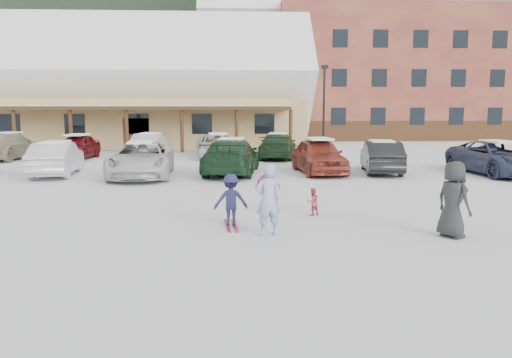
{
  "coord_description": "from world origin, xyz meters",
  "views": [
    {
      "loc": [
        -0.37,
        -12.34,
        2.9
      ],
      "look_at": [
        0.3,
        1.0,
        1.0
      ],
      "focal_mm": 35.0,
      "sensor_mm": 36.0,
      "label": 1
    }
  ],
  "objects_px": {
    "alpine_hotel": "(377,50)",
    "parked_car_3": "(232,156)",
    "parked_car_1": "(56,159)",
    "parked_car_4": "(319,156)",
    "toddler_red": "(313,202)",
    "child_navy": "(231,200)",
    "lamp_post": "(324,101)",
    "child_magenta": "(268,187)",
    "bystander_dark": "(453,199)",
    "parked_car_9": "(151,146)",
    "parked_car_7": "(8,146)",
    "adult_skier": "(268,200)",
    "parked_car_2": "(142,159)",
    "day_lodge": "(121,95)",
    "parked_car_5": "(381,157)",
    "parked_car_8": "(77,147)",
    "parked_car_11": "(278,146)",
    "parked_car_6": "(498,158)",
    "parked_car_10": "(218,146)"
  },
  "relations": [
    {
      "from": "adult_skier",
      "to": "parked_car_7",
      "type": "xyz_separation_m",
      "value": [
        -13.49,
        17.79,
        -0.07
      ]
    },
    {
      "from": "parked_car_8",
      "to": "parked_car_9",
      "type": "relative_size",
      "value": 0.93
    },
    {
      "from": "adult_skier",
      "to": "parked_car_5",
      "type": "xyz_separation_m",
      "value": [
        5.94,
        10.93,
        -0.11
      ]
    },
    {
      "from": "child_navy",
      "to": "parked_car_7",
      "type": "relative_size",
      "value": 0.25
    },
    {
      "from": "alpine_hotel",
      "to": "adult_skier",
      "type": "relative_size",
      "value": 18.92
    },
    {
      "from": "bystander_dark",
      "to": "parked_car_6",
      "type": "height_order",
      "value": "bystander_dark"
    },
    {
      "from": "lamp_post",
      "to": "bystander_dark",
      "type": "xyz_separation_m",
      "value": [
        -1.75,
        -25.4,
        -2.51
      ]
    },
    {
      "from": "parked_car_1",
      "to": "child_magenta",
      "type": "bearing_deg",
      "value": 132.06
    },
    {
      "from": "bystander_dark",
      "to": "parked_car_9",
      "type": "xyz_separation_m",
      "value": [
        -9.62,
        18.18,
        -0.13
      ]
    },
    {
      "from": "parked_car_1",
      "to": "parked_car_3",
      "type": "bearing_deg",
      "value": 174.98
    },
    {
      "from": "bystander_dark",
      "to": "parked_car_9",
      "type": "relative_size",
      "value": 0.39
    },
    {
      "from": "parked_car_11",
      "to": "alpine_hotel",
      "type": "bearing_deg",
      "value": -110.5
    },
    {
      "from": "parked_car_5",
      "to": "parked_car_8",
      "type": "relative_size",
      "value": 1.05
    },
    {
      "from": "lamp_post",
      "to": "parked_car_3",
      "type": "height_order",
      "value": "lamp_post"
    },
    {
      "from": "alpine_hotel",
      "to": "adult_skier",
      "type": "distance_m",
      "value": 42.28
    },
    {
      "from": "toddler_red",
      "to": "parked_car_7",
      "type": "bearing_deg",
      "value": -75.66
    },
    {
      "from": "parked_car_11",
      "to": "parked_car_8",
      "type": "bearing_deg",
      "value": 7.53
    },
    {
      "from": "parked_car_2",
      "to": "parked_car_3",
      "type": "relative_size",
      "value": 1.0
    },
    {
      "from": "toddler_red",
      "to": "parked_car_1",
      "type": "bearing_deg",
      "value": -70.56
    },
    {
      "from": "parked_car_6",
      "to": "child_navy",
      "type": "bearing_deg",
      "value": -146.53
    },
    {
      "from": "toddler_red",
      "to": "parked_car_10",
      "type": "xyz_separation_m",
      "value": [
        -2.98,
        15.93,
        0.34
      ]
    },
    {
      "from": "parked_car_2",
      "to": "toddler_red",
      "type": "bearing_deg",
      "value": -56.73
    },
    {
      "from": "day_lodge",
      "to": "parked_car_5",
      "type": "xyz_separation_m",
      "value": [
        15.4,
        -18.22,
        -3.23
      ]
    },
    {
      "from": "lamp_post",
      "to": "parked_car_1",
      "type": "xyz_separation_m",
      "value": [
        -14.3,
        -14.31,
        -2.65
      ]
    },
    {
      "from": "parked_car_7",
      "to": "toddler_red",
      "type": "bearing_deg",
      "value": 141.02
    },
    {
      "from": "parked_car_9",
      "to": "parked_car_3",
      "type": "bearing_deg",
      "value": 126.53
    },
    {
      "from": "parked_car_6",
      "to": "parked_car_11",
      "type": "relative_size",
      "value": 1.05
    },
    {
      "from": "child_magenta",
      "to": "parked_car_7",
      "type": "height_order",
      "value": "parked_car_7"
    },
    {
      "from": "alpine_hotel",
      "to": "parked_car_3",
      "type": "relative_size",
      "value": 5.84
    },
    {
      "from": "day_lodge",
      "to": "parked_car_5",
      "type": "height_order",
      "value": "day_lodge"
    },
    {
      "from": "lamp_post",
      "to": "child_magenta",
      "type": "relative_size",
      "value": 4.75
    },
    {
      "from": "alpine_hotel",
      "to": "parked_car_1",
      "type": "distance_m",
      "value": 36.96
    },
    {
      "from": "day_lodge",
      "to": "parked_car_3",
      "type": "xyz_separation_m",
      "value": [
        8.65,
        -18.25,
        -3.16
      ]
    },
    {
      "from": "alpine_hotel",
      "to": "parked_car_2",
      "type": "bearing_deg",
      "value": -122.33
    },
    {
      "from": "toddler_red",
      "to": "parked_car_11",
      "type": "bearing_deg",
      "value": -120.93
    },
    {
      "from": "child_magenta",
      "to": "bystander_dark",
      "type": "xyz_separation_m",
      "value": [
        3.93,
        -3.46,
        0.24
      ]
    },
    {
      "from": "parked_car_1",
      "to": "parked_car_7",
      "type": "height_order",
      "value": "parked_car_7"
    },
    {
      "from": "parked_car_8",
      "to": "parked_car_11",
      "type": "relative_size",
      "value": 0.83
    },
    {
      "from": "parked_car_1",
      "to": "parked_car_4",
      "type": "bearing_deg",
      "value": 174.91
    },
    {
      "from": "child_navy",
      "to": "parked_car_2",
      "type": "xyz_separation_m",
      "value": [
        -3.78,
        9.11,
        0.1
      ]
    },
    {
      "from": "parked_car_9",
      "to": "parked_car_11",
      "type": "relative_size",
      "value": 0.89
    },
    {
      "from": "adult_skier",
      "to": "parked_car_2",
      "type": "height_order",
      "value": "adult_skier"
    },
    {
      "from": "toddler_red",
      "to": "adult_skier",
      "type": "bearing_deg",
      "value": 27.68
    },
    {
      "from": "toddler_red",
      "to": "child_navy",
      "type": "xyz_separation_m",
      "value": [
        -2.22,
        -1.13,
        0.28
      ]
    },
    {
      "from": "child_magenta",
      "to": "parked_car_5",
      "type": "relative_size",
      "value": 0.29
    },
    {
      "from": "lamp_post",
      "to": "child_magenta",
      "type": "xyz_separation_m",
      "value": [
        -5.68,
        -21.94,
        -2.75
      ]
    },
    {
      "from": "adult_skier",
      "to": "parked_car_2",
      "type": "bearing_deg",
      "value": -83.21
    },
    {
      "from": "bystander_dark",
      "to": "parked_car_11",
      "type": "distance_m",
      "value": 18.1
    },
    {
      "from": "alpine_hotel",
      "to": "parked_car_5",
      "type": "bearing_deg",
      "value": -105.56
    },
    {
      "from": "child_navy",
      "to": "parked_car_8",
      "type": "distance_m",
      "value": 18.96
    }
  ]
}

